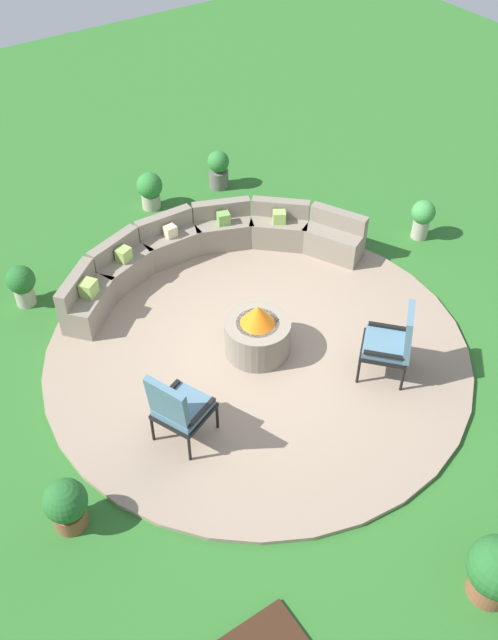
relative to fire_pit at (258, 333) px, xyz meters
The scene contains 12 objects.
ground_plane 0.37m from the fire_pit, ahead, with size 24.00×24.00×0.00m, color #2D6B28.
patio_circle 0.34m from the fire_pit, ahead, with size 5.64×5.64×0.06m, color gray.
fire_pit is the anchor object (origin of this frame).
curved_stone_bench 1.99m from the fire_pit, 79.00° to the left, with size 4.60×2.06×0.70m.
lounge_chair_front_left 1.75m from the fire_pit, 155.70° to the right, with size 0.80×0.77×1.13m.
lounge_chair_front_right 1.74m from the fire_pit, 47.12° to the right, with size 0.83×0.84×1.07m.
potted_plant_0 4.19m from the fire_pit, 64.82° to the left, with size 0.38×0.38×0.69m.
potted_plant_1 3.47m from the fire_pit, 128.98° to the left, with size 0.41×0.41×0.64m.
potted_plant_2 4.01m from the fire_pit, 89.67° to the right, with size 0.61×0.61×0.78m.
potted_plant_3 3.91m from the fire_pit, 82.91° to the left, with size 0.43×0.43×0.64m.
potted_plant_4 3.25m from the fire_pit, 162.19° to the right, with size 0.47×0.47×0.66m.
potted_plant_5 3.72m from the fire_pit, 11.10° to the left, with size 0.38×0.38×0.66m.
Camera 1 is at (-3.78, -5.41, 6.71)m, focal length 39.47 mm.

